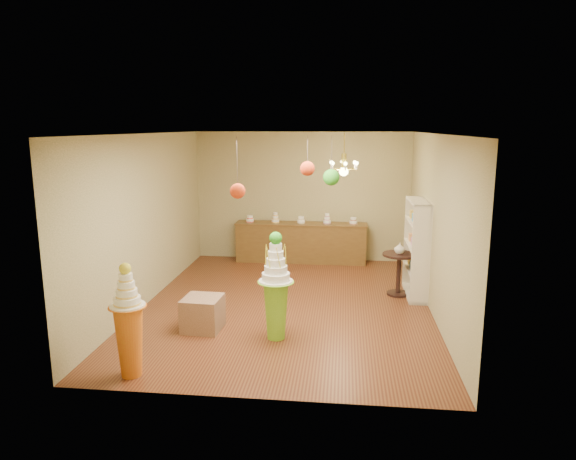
# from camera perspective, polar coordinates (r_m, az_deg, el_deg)

# --- Properties ---
(floor) EXTENTS (6.50, 6.50, 0.00)m
(floor) POSITION_cam_1_polar(r_m,az_deg,el_deg) (9.25, -0.15, -8.26)
(floor) COLOR #5A2D18
(floor) RESTS_ON ground
(ceiling) EXTENTS (6.50, 6.50, 0.00)m
(ceiling) POSITION_cam_1_polar(r_m,az_deg,el_deg) (8.71, -0.16, 10.66)
(ceiling) COLOR white
(ceiling) RESTS_ON ground
(wall_back) EXTENTS (5.00, 0.04, 3.00)m
(wall_back) POSITION_cam_1_polar(r_m,az_deg,el_deg) (12.05, 1.59, 3.73)
(wall_back) COLOR tan
(wall_back) RESTS_ON ground
(wall_front) EXTENTS (5.00, 0.04, 3.00)m
(wall_front) POSITION_cam_1_polar(r_m,az_deg,el_deg) (5.73, -3.82, -5.04)
(wall_front) COLOR tan
(wall_front) RESTS_ON ground
(wall_left) EXTENTS (0.04, 6.50, 3.00)m
(wall_left) POSITION_cam_1_polar(r_m,az_deg,el_deg) (9.47, -15.37, 1.18)
(wall_left) COLOR tan
(wall_left) RESTS_ON ground
(wall_right) EXTENTS (0.04, 6.50, 3.00)m
(wall_right) POSITION_cam_1_polar(r_m,az_deg,el_deg) (8.93, 15.99, 0.55)
(wall_right) COLOR tan
(wall_right) RESTS_ON ground
(pedestal_green) EXTENTS (0.54, 0.54, 1.63)m
(pedestal_green) POSITION_cam_1_polar(r_m,az_deg,el_deg) (7.63, -1.35, -7.28)
(pedestal_green) COLOR #7CC82C
(pedestal_green) RESTS_ON floor
(pedestal_orange) EXTENTS (0.48, 0.48, 1.48)m
(pedestal_orange) POSITION_cam_1_polar(r_m,az_deg,el_deg) (6.86, -17.24, -10.68)
(pedestal_orange) COLOR orange
(pedestal_orange) RESTS_ON floor
(burlap_riser) EXTENTS (0.61, 0.61, 0.52)m
(burlap_riser) POSITION_cam_1_polar(r_m,az_deg,el_deg) (8.20, -9.46, -9.13)
(burlap_riser) COLOR #89644B
(burlap_riser) RESTS_ON floor
(sideboard) EXTENTS (3.04, 0.54, 1.16)m
(sideboard) POSITION_cam_1_polar(r_m,az_deg,el_deg) (11.96, 1.45, -1.31)
(sideboard) COLOR brown
(sideboard) RESTS_ON floor
(shelving_unit) EXTENTS (0.33, 1.20, 1.80)m
(shelving_unit) POSITION_cam_1_polar(r_m,az_deg,el_deg) (9.80, 14.11, -1.98)
(shelving_unit) COLOR beige
(shelving_unit) RESTS_ON floor
(round_table) EXTENTS (0.68, 0.68, 0.80)m
(round_table) POSITION_cam_1_polar(r_m,az_deg,el_deg) (9.83, 12.21, -4.17)
(round_table) COLOR black
(round_table) RESTS_ON floor
(vase) EXTENTS (0.21, 0.21, 0.21)m
(vase) POSITION_cam_1_polar(r_m,az_deg,el_deg) (9.74, 12.31, -1.99)
(vase) COLOR beige
(vase) RESTS_ON round_table
(pom_red_left) EXTENTS (0.19, 0.19, 0.77)m
(pom_red_left) POSITION_cam_1_polar(r_m,az_deg,el_deg) (6.50, -5.62, 4.35)
(pom_red_left) COLOR #473A33
(pom_red_left) RESTS_ON ceiling
(pom_green_mid) EXTENTS (0.24, 0.24, 0.73)m
(pom_green_mid) POSITION_cam_1_polar(r_m,az_deg,el_deg) (7.52, 4.83, 5.86)
(pom_green_mid) COLOR #473A33
(pom_green_mid) RESTS_ON ceiling
(pom_red_right) EXTENTS (0.19, 0.19, 0.52)m
(pom_red_right) POSITION_cam_1_polar(r_m,az_deg,el_deg) (6.82, 2.17, 6.84)
(pom_red_right) COLOR #473A33
(pom_red_right) RESTS_ON ceiling
(chandelier) EXTENTS (0.81, 0.81, 0.85)m
(chandelier) POSITION_cam_1_polar(r_m,az_deg,el_deg) (10.18, 6.21, 6.78)
(chandelier) COLOR gold
(chandelier) RESTS_ON ceiling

